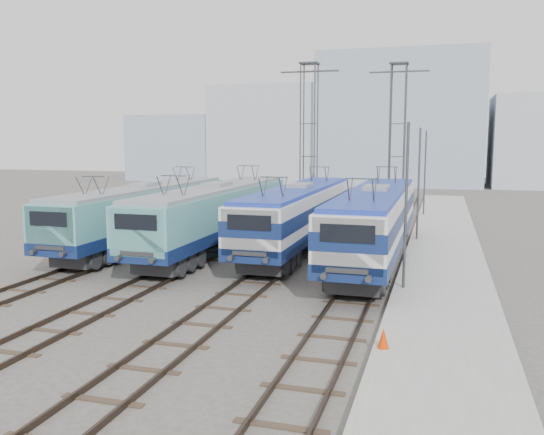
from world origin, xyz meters
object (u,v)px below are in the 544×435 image
Objects in this scene: locomotive_far_right at (375,218)px; mast_front at (406,210)px; catenary_tower_east at (397,135)px; mast_mid at (418,187)px; locomotive_center_left at (216,212)px; locomotive_far_left at (144,210)px; catenary_tower_west at (309,135)px; safety_cone at (383,338)px; locomotive_center_right at (299,211)px; mast_rear at (425,175)px.

mast_front is (1.85, -5.92, 1.15)m from locomotive_far_right.
mast_mid is at bearing -78.14° from catenary_tower_east.
locomotive_center_left is 18.38m from catenary_tower_east.
locomotive_center_left is at bearing -119.36° from catenary_tower_east.
locomotive_far_left is 2.51× the size of mast_front.
locomotive_far_left is 1.47× the size of catenary_tower_west.
locomotive_far_right is 2.63× the size of mast_mid.
safety_cone is at bearing -90.79° from mast_front.
catenary_tower_east is (8.75, 15.55, 4.39)m from locomotive_center_left.
locomotive_far_right reaches higher than safety_cone.
safety_cone is at bearing -41.90° from locomotive_far_left.
catenary_tower_east is (4.25, 14.17, 4.37)m from locomotive_center_right.
locomotive_far_left is 29.04× the size of safety_cone.
locomotive_far_left is 4.50m from locomotive_center_left.
locomotive_far_right is 13.38m from safety_cone.
mast_mid is (8.60, -8.00, -3.14)m from catenary_tower_west.
safety_cone is (10.75, -13.68, -1.65)m from locomotive_center_left.
mast_mid is at bearing 33.27° from locomotive_center_right.
locomotive_center_right reaches higher than locomotive_far_left.
mast_mid is 12.00m from mast_rear.
catenary_tower_east is 1.71× the size of mast_rear.
catenary_tower_west is at bearing -155.06° from mast_rear.
mast_front is (2.10, -22.00, -3.14)m from catenary_tower_east.
mast_front reaches higher than locomotive_center_left.
mast_mid is at bearing 89.70° from safety_cone.
mast_rear is (2.10, 2.00, -3.14)m from catenary_tower_east.
locomotive_far_left is at bearing 157.20° from mast_front.
locomotive_center_right is 2.55× the size of mast_mid.
locomotive_center_left is 12.68m from mast_front.
locomotive_center_right is 15.42m from catenary_tower_east.
catenary_tower_west is 22.00m from mast_front.
mast_rear reaches higher than locomotive_center_right.
locomotive_far_left is 0.95× the size of locomotive_far_right.
mast_rear is (10.85, 17.55, 1.25)m from locomotive_center_left.
locomotive_center_left is at bearing 128.16° from safety_cone.
mast_mid and mast_rear have the same top height.
mast_front is (15.35, -6.45, 1.30)m from locomotive_far_left.
locomotive_center_right is 0.97× the size of locomotive_far_right.
mast_rear is (8.60, 4.00, -3.14)m from catenary_tower_west.
mast_mid is (0.00, 12.00, 0.00)m from mast_front.
safety_cone is (-0.10, -19.23, -2.90)m from mast_mid.
mast_rear is at bearing 43.60° from catenary_tower_east.
safety_cone is (-0.10, -7.23, -2.90)m from mast_front.
locomotive_center_left is 0.98× the size of locomotive_far_right.
catenary_tower_east is (-0.25, 16.08, 4.29)m from locomotive_far_right.
mast_front is 24.00m from mast_rear.
safety_cone is (-0.10, -31.23, -2.90)m from mast_rear.
locomotive_center_right is (4.50, 1.39, 0.02)m from locomotive_center_left.
safety_cone is (15.25, -13.69, -1.59)m from locomotive_far_left.
locomotive_center_right is 13.12m from catenary_tower_west.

